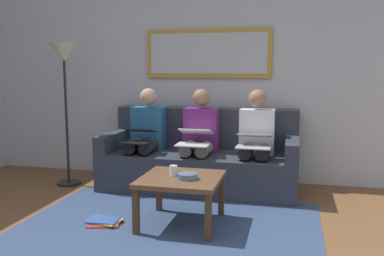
# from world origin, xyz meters

# --- Properties ---
(wall_rear) EXTENTS (6.00, 0.12, 2.60)m
(wall_rear) POSITION_xyz_m (0.00, -2.60, 1.30)
(wall_rear) COLOR #B7BCC6
(wall_rear) RESTS_ON ground_plane
(area_rug) EXTENTS (2.60, 1.80, 0.01)m
(area_rug) POSITION_xyz_m (0.00, -0.85, 0.00)
(area_rug) COLOR #33476B
(area_rug) RESTS_ON ground_plane
(couch) EXTENTS (2.20, 0.90, 0.90)m
(couch) POSITION_xyz_m (0.00, -2.12, 0.31)
(couch) COLOR #2D333D
(couch) RESTS_ON ground_plane
(framed_mirror) EXTENTS (1.53, 0.05, 0.58)m
(framed_mirror) POSITION_xyz_m (0.00, -2.51, 1.55)
(framed_mirror) COLOR #B7892D
(coffee_table) EXTENTS (0.69, 0.69, 0.43)m
(coffee_table) POSITION_xyz_m (-0.10, -0.90, 0.38)
(coffee_table) COLOR brown
(coffee_table) RESTS_ON ground_plane
(cup) EXTENTS (0.07, 0.07, 0.09)m
(cup) POSITION_xyz_m (-0.02, -0.93, 0.48)
(cup) COLOR silver
(cup) RESTS_ON coffee_table
(bowl) EXTENTS (0.17, 0.17, 0.05)m
(bowl) POSITION_xyz_m (-0.17, -0.84, 0.46)
(bowl) COLOR slate
(bowl) RESTS_ON coffee_table
(person_left) EXTENTS (0.38, 0.58, 1.14)m
(person_left) POSITION_xyz_m (-0.64, -2.05, 0.61)
(person_left) COLOR silver
(person_left) RESTS_ON couch
(laptop_silver) EXTENTS (0.35, 0.33, 0.14)m
(laptop_silver) POSITION_xyz_m (-0.64, -1.80, 0.63)
(laptop_silver) COLOR silver
(person_middle) EXTENTS (0.38, 0.58, 1.14)m
(person_middle) POSITION_xyz_m (0.00, -2.05, 0.61)
(person_middle) COLOR #66236B
(person_middle) RESTS_ON couch
(laptop_white) EXTENTS (0.35, 0.39, 0.17)m
(laptop_white) POSITION_xyz_m (0.00, -1.82, 0.63)
(laptop_white) COLOR white
(person_right) EXTENTS (0.38, 0.58, 1.14)m
(person_right) POSITION_xyz_m (0.64, -2.05, 0.61)
(person_right) COLOR #235B84
(person_right) RESTS_ON couch
(laptop_black) EXTENTS (0.31, 0.36, 0.15)m
(laptop_black) POSITION_xyz_m (0.64, -1.81, 0.63)
(laptop_black) COLOR black
(magazine_stack) EXTENTS (0.33, 0.27, 0.04)m
(magazine_stack) POSITION_xyz_m (0.57, -0.74, 0.03)
(magazine_stack) COLOR red
(magazine_stack) RESTS_ON ground_plane
(standing_lamp) EXTENTS (0.32, 0.32, 1.66)m
(standing_lamp) POSITION_xyz_m (1.55, -1.85, 1.37)
(standing_lamp) COLOR black
(standing_lamp) RESTS_ON ground_plane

